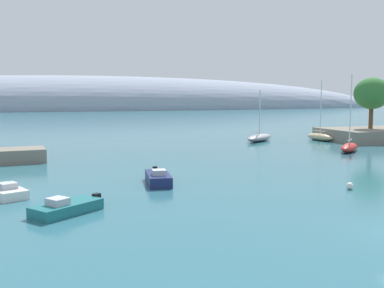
% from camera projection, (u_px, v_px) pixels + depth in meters
% --- Properties ---
extents(shore_outcrop, '(17.72, 10.63, 1.81)m').
position_uv_depth(shore_outcrop, '(382.00, 134.00, 68.02)').
color(shore_outcrop, gray).
rests_on(shore_outcrop, ground).
extents(tree_clump_shore, '(5.29, 5.29, 7.68)m').
position_uv_depth(tree_clump_shore, '(372.00, 94.00, 67.24)').
color(tree_clump_shore, brown).
rests_on(tree_clump_shore, shore_outcrop).
extents(distant_ridge, '(332.97, 57.27, 32.71)m').
position_uv_depth(distant_ridge, '(86.00, 109.00, 217.52)').
color(distant_ridge, '#8E99AD').
rests_on(distant_ridge, ground).
extents(sailboat_red_near_shore, '(5.36, 5.09, 9.31)m').
position_uv_depth(sailboat_red_near_shore, '(349.00, 147.00, 54.10)').
color(sailboat_red_near_shore, red).
rests_on(sailboat_red_near_shore, water).
extents(sailboat_sand_mid_mooring, '(2.13, 5.74, 9.02)m').
position_uv_depth(sailboat_sand_mid_mooring, '(320.00, 136.00, 67.55)').
color(sailboat_sand_mid_mooring, '#C6B284').
rests_on(sailboat_sand_mid_mooring, water).
extents(sailboat_grey_outer_mooring, '(7.18, 6.83, 7.56)m').
position_uv_depth(sailboat_grey_outer_mooring, '(259.00, 137.00, 66.77)').
color(sailboat_grey_outer_mooring, gray).
rests_on(sailboat_grey_outer_mooring, water).
extents(motorboat_teal_foreground, '(4.35, 3.88, 1.04)m').
position_uv_depth(motorboat_teal_foreground, '(67.00, 207.00, 25.70)').
color(motorboat_teal_foreground, '#1E6B70').
rests_on(motorboat_teal_foreground, water).
extents(motorboat_white_alongside_breakwater, '(3.24, 4.66, 1.02)m').
position_uv_depth(motorboat_white_alongside_breakwater, '(5.00, 191.00, 30.14)').
color(motorboat_white_alongside_breakwater, white).
rests_on(motorboat_white_alongside_breakwater, water).
extents(motorboat_navy_outer, '(2.22, 4.90, 1.21)m').
position_uv_depth(motorboat_navy_outer, '(158.00, 178.00, 34.42)').
color(motorboat_navy_outer, navy).
rests_on(motorboat_navy_outer, water).
extents(mooring_buoy_white, '(0.52, 0.52, 0.52)m').
position_uv_depth(mooring_buoy_white, '(350.00, 186.00, 32.33)').
color(mooring_buoy_white, silver).
rests_on(mooring_buoy_white, water).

